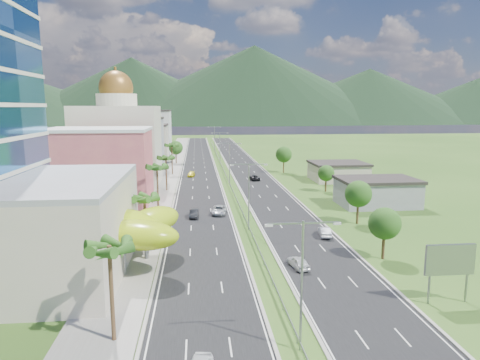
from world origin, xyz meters
name	(u,v)px	position (x,y,z in m)	size (l,w,h in m)	color
ground	(257,250)	(0.00, 0.00, 0.00)	(500.00, 500.00, 0.00)	#2D5119
road_left	(199,165)	(-7.50, 90.00, 0.02)	(11.00, 260.00, 0.04)	black
road_right	(242,164)	(7.50, 90.00, 0.02)	(11.00, 260.00, 0.04)	black
sidewalk_left	(171,165)	(-17.00, 90.00, 0.06)	(7.00, 260.00, 0.12)	gray
median_guardrail	(224,171)	(0.00, 71.99, 0.62)	(0.10, 216.06, 0.76)	gray
streetlight_median_a	(302,272)	(0.00, -25.00, 6.75)	(6.04, 0.25, 11.00)	gray
streetlight_median_b	(249,189)	(0.00, 10.00, 6.75)	(6.04, 0.25, 11.00)	gray
streetlight_median_c	(230,159)	(0.00, 50.00, 6.75)	(6.04, 0.25, 11.00)	gray
streetlight_median_d	(220,144)	(0.00, 95.00, 6.75)	(6.04, 0.25, 11.00)	gray
streetlight_median_e	(214,136)	(0.00, 140.00, 6.75)	(6.04, 0.25, 11.00)	gray
lime_canopy	(102,228)	(-20.00, -4.00, 4.99)	(18.00, 15.00, 7.40)	#9AB912
pink_shophouse	(99,168)	(-28.00, 32.00, 7.50)	(20.00, 15.00, 15.00)	#B94C5C
domed_building	(119,140)	(-28.00, 55.00, 11.35)	(20.00, 20.00, 28.70)	beige
midrise_grey	(137,145)	(-27.00, 80.00, 8.00)	(16.00, 15.00, 16.00)	gray
midrise_beige	(145,144)	(-27.00, 102.00, 6.50)	(16.00, 15.00, 13.00)	#BAB099
midrise_white	(151,133)	(-27.00, 125.00, 9.00)	(16.00, 15.00, 18.00)	silver
billboard	(450,261)	(17.00, -18.00, 4.42)	(5.20, 0.35, 6.20)	gray
shed_near	(377,193)	(28.00, 25.00, 2.50)	(15.00, 10.00, 5.00)	gray
shed_far	(338,172)	(30.00, 55.00, 2.20)	(14.00, 12.00, 4.40)	#BAB099
palm_tree_a	(109,251)	(-15.50, -22.00, 8.02)	(3.60, 3.60, 9.10)	#47301C
palm_tree_b	(144,200)	(-15.50, 2.00, 7.06)	(3.60, 3.60, 8.10)	#47301C
palm_tree_c	(157,169)	(-15.50, 22.00, 8.50)	(3.60, 3.60, 9.60)	#47301C
palm_tree_d	(166,159)	(-15.50, 45.00, 7.54)	(3.60, 3.60, 8.60)	#47301C
palm_tree_e	(172,146)	(-15.50, 70.00, 8.31)	(3.60, 3.60, 9.40)	#47301C
leafy_tree_lfar	(176,148)	(-15.50, 95.00, 5.58)	(4.90, 4.90, 8.05)	#47301C
leafy_tree_ra	(385,224)	(16.00, -5.00, 4.78)	(4.20, 4.20, 6.90)	#47301C
leafy_tree_rb	(358,194)	(19.00, 12.00, 5.18)	(4.55, 4.55, 7.47)	#47301C
leafy_tree_rc	(326,173)	(22.00, 40.00, 4.37)	(3.85, 3.85, 6.33)	#47301C
leafy_tree_rd	(284,154)	(18.00, 70.00, 5.58)	(4.90, 4.90, 8.05)	#47301C
mountain_ridge	(254,124)	(60.00, 450.00, 0.00)	(860.00, 140.00, 90.00)	black
car_dark_left	(194,214)	(-8.90, 18.89, 0.74)	(1.49, 4.27, 1.41)	black
car_silver_mid_left	(219,210)	(-4.23, 21.03, 0.79)	(2.48, 5.37, 1.49)	#A9ADB1
car_yellow_far_left	(191,174)	(-9.88, 65.43, 0.67)	(1.77, 4.34, 1.26)	gold
car_white_near_right	(298,262)	(4.12, -7.11, 0.76)	(1.70, 4.21, 1.44)	silver
car_silver_right	(325,232)	(11.26, 5.36, 0.77)	(1.55, 4.45, 1.47)	#B2B3BA
car_dark_far_right	(254,178)	(7.27, 57.55, 0.73)	(2.29, 4.98, 1.38)	black
motorcycle	(171,234)	(-12.30, 7.13, 0.61)	(0.54, 1.79, 1.15)	black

